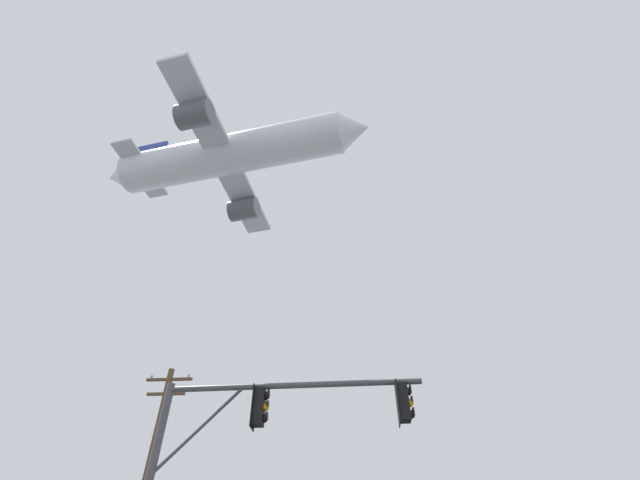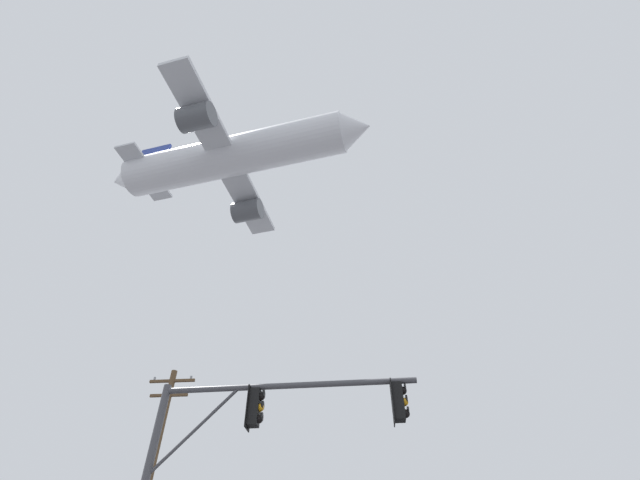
% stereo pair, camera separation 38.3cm
% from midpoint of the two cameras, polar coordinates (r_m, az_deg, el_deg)
% --- Properties ---
extents(signal_pole_near, '(6.58, 0.57, 6.18)m').
position_cam_midpoint_polar(signal_pole_near, '(11.46, -8.68, -24.85)').
color(signal_pole_near, '#4C4C51').
rests_on(signal_pole_near, ground).
extents(airplane, '(25.51, 19.71, 6.95)m').
position_cam_midpoint_polar(airplane, '(41.21, -11.10, 10.71)').
color(airplane, white).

